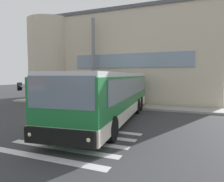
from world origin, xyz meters
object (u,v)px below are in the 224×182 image
at_px(passenger_near_column, 98,93).
at_px(passenger_at_curb_edge, 119,93).
at_px(entry_support_column, 93,61).
at_px(passenger_by_doorway, 106,94).
at_px(bus_main_foreground, 110,97).

bearing_deg(passenger_near_column, passenger_at_curb_edge, 5.61).
xyz_separation_m(entry_support_column, passenger_by_doorway, (1.75, -1.18, -2.75)).
height_order(passenger_by_doorway, passenger_at_curb_edge, same).
distance_m(passenger_near_column, passenger_by_doorway, 1.03).
bearing_deg(entry_support_column, passenger_by_doorway, -33.98).
relative_size(entry_support_column, bus_main_foreground, 0.64).
relative_size(bus_main_foreground, passenger_at_curb_edge, 6.88).
bearing_deg(bus_main_foreground, passenger_at_curb_edge, 104.31).
distance_m(bus_main_foreground, passenger_near_column, 5.72).
distance_m(bus_main_foreground, passenger_at_curb_edge, 5.13).
height_order(entry_support_column, passenger_near_column, entry_support_column).
xyz_separation_m(passenger_by_doorway, passenger_at_curb_edge, (0.91, 0.58, 0.00)).
height_order(passenger_near_column, passenger_by_doorway, same).
height_order(passenger_near_column, passenger_at_curb_edge, same).
bearing_deg(bus_main_foreground, entry_support_column, 125.23).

